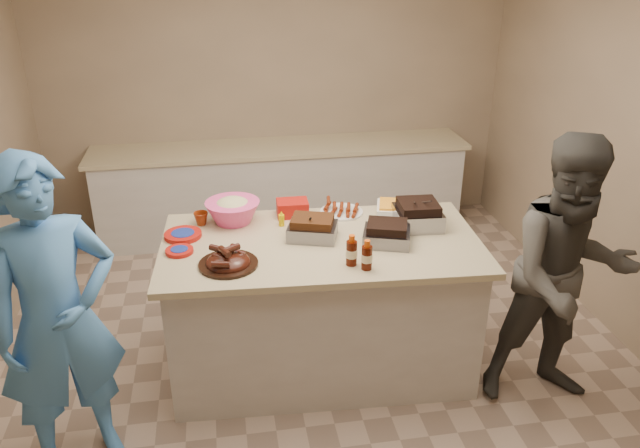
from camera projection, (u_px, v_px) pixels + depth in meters
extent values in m
cube|color=#47230F|center=(313.00, 238.00, 4.01)|extent=(0.36, 0.31, 0.09)
cube|color=black|center=(386.00, 243.00, 3.95)|extent=(0.35, 0.32, 0.09)
cube|color=gray|center=(417.00, 226.00, 4.17)|extent=(0.31, 0.31, 0.12)
cylinder|color=silver|center=(341.00, 213.00, 4.37)|extent=(0.38, 0.38, 0.05)
cube|color=#FFA521|center=(400.00, 214.00, 4.35)|extent=(0.38, 0.32, 0.09)
cylinder|color=#3A0D03|center=(366.00, 269.00, 3.64)|extent=(0.07, 0.07, 0.19)
cylinder|color=#3A0D03|center=(351.00, 264.00, 3.69)|extent=(0.07, 0.07, 0.19)
cylinder|color=#DCB700|center=(282.00, 226.00, 4.18)|extent=(0.04, 0.04, 0.11)
imported|color=silver|center=(315.00, 232.00, 4.09)|extent=(0.14, 0.05, 0.14)
cylinder|color=#A7140D|center=(183.00, 237.00, 4.02)|extent=(0.25, 0.25, 0.03)
cylinder|color=#A7140D|center=(180.00, 253.00, 3.82)|extent=(0.18, 0.18, 0.02)
imported|color=maroon|center=(202.00, 225.00, 4.19)|extent=(0.10, 0.09, 0.10)
cube|color=#A7140D|center=(293.00, 215.00, 4.33)|extent=(0.22, 0.17, 0.11)
imported|color=#4A4842|center=(545.00, 392.00, 4.10)|extent=(0.99, 1.82, 0.66)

